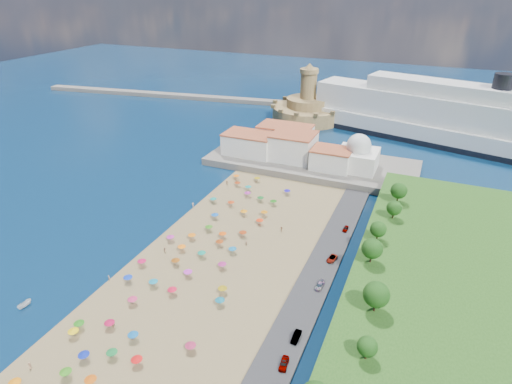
% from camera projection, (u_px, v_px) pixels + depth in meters
% --- Properties ---
extents(ground, '(700.00, 700.00, 0.00)m').
position_uv_depth(ground, '(212.00, 246.00, 132.11)').
color(ground, '#071938').
rests_on(ground, ground).
extents(terrace, '(90.00, 36.00, 3.00)m').
position_uv_depth(terrace, '(311.00, 163.00, 187.98)').
color(terrace, '#59544C').
rests_on(terrace, ground).
extents(jetty, '(18.00, 70.00, 2.40)m').
position_uv_depth(jetty, '(290.00, 133.00, 224.63)').
color(jetty, '#59544C').
rests_on(jetty, ground).
extents(breakwater, '(199.03, 34.77, 2.60)m').
position_uv_depth(breakwater, '(177.00, 96.00, 296.02)').
color(breakwater, '#59544C').
rests_on(breakwater, ground).
extents(waterfront_buildings, '(57.00, 29.00, 11.00)m').
position_uv_depth(waterfront_buildings, '(284.00, 145.00, 190.24)').
color(waterfront_buildings, silver).
rests_on(waterfront_buildings, terrace).
extents(domed_building, '(16.00, 16.00, 15.00)m').
position_uv_depth(domed_building, '(358.00, 155.00, 175.97)').
color(domed_building, silver).
rests_on(domed_building, terrace).
extents(fortress, '(40.00, 40.00, 32.40)m').
position_uv_depth(fortress, '(307.00, 109.00, 246.86)').
color(fortress, '#A08850').
rests_on(fortress, ground).
extents(cruise_ship, '(167.93, 63.34, 36.48)m').
position_uv_depth(cruise_ship, '(443.00, 121.00, 212.09)').
color(cruise_ship, black).
rests_on(cruise_ship, ground).
extents(beach_parasols, '(32.15, 115.43, 2.20)m').
position_uv_depth(beach_parasols, '(191.00, 258.00, 122.71)').
color(beach_parasols, gray).
rests_on(beach_parasols, beach).
extents(beachgoers, '(36.25, 97.81, 1.87)m').
position_uv_depth(beachgoers, '(190.00, 244.00, 130.83)').
color(beachgoers, tan).
rests_on(beachgoers, beach).
extents(parked_cars, '(2.70, 63.13, 1.41)m').
position_uv_depth(parked_cars, '(317.00, 291.00, 111.08)').
color(parked_cars, gray).
rests_on(parked_cars, promenade).
extents(hillside_trees, '(11.13, 108.31, 7.71)m').
position_uv_depth(hillside_trees, '(369.00, 280.00, 101.14)').
color(hillside_trees, '#382314').
rests_on(hillside_trees, hillside).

